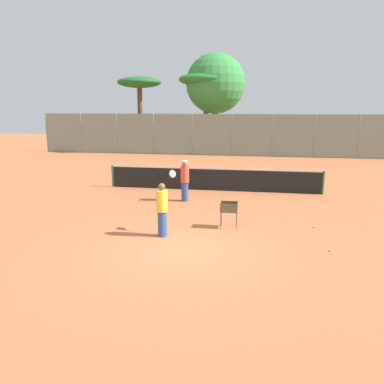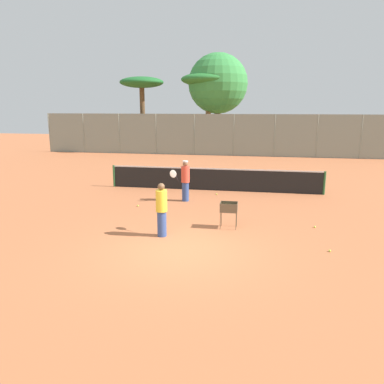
{
  "view_description": "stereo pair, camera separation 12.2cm",
  "coord_description": "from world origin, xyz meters",
  "views": [
    {
      "loc": [
        1.91,
        -9.61,
        3.94
      ],
      "look_at": [
        -0.21,
        2.93,
        1.0
      ],
      "focal_mm": 35.0,
      "sensor_mm": 36.0,
      "label": 1
    },
    {
      "loc": [
        2.03,
        -9.59,
        3.94
      ],
      "look_at": [
        -0.21,
        2.93,
        1.0
      ],
      "focal_mm": 35.0,
      "sensor_mm": 36.0,
      "label": 2
    }
  ],
  "objects": [
    {
      "name": "tennis_ball_1",
      "position": [
        3.95,
        2.72,
        0.03
      ],
      "size": [
        0.07,
        0.07,
        0.07
      ],
      "primitive_type": "sphere",
      "color": "#D1E54C",
      "rests_on": "ground_plane"
    },
    {
      "name": "player_white_outfit",
      "position": [
        -0.82,
        1.07,
        0.86
      ],
      "size": [
        0.48,
        0.85,
        1.67
      ],
      "rotation": [
        0.0,
        0.0,
        1.98
      ],
      "color": "#334C8C",
      "rests_on": "ground_plane"
    },
    {
      "name": "player_red_cap",
      "position": [
        -0.96,
        5.49,
        0.89
      ],
      "size": [
        0.82,
        0.56,
        1.71
      ],
      "rotation": [
        0.0,
        0.0,
        3.67
      ],
      "color": "#334C8C",
      "rests_on": "ground_plane"
    },
    {
      "name": "ground_plane",
      "position": [
        0.0,
        0.0,
        0.0
      ],
      "size": [
        80.0,
        80.0,
        0.0
      ],
      "primitive_type": "plane",
      "color": "#B7663D"
    },
    {
      "name": "tennis_net",
      "position": [
        0.0,
        7.72,
        0.56
      ],
      "size": [
        10.12,
        0.1,
        1.07
      ],
      "color": "#26592D",
      "rests_on": "ground_plane"
    },
    {
      "name": "back_fence",
      "position": [
        -0.0,
        20.59,
        1.65
      ],
      "size": [
        32.06,
        0.08,
        3.31
      ],
      "color": "gray",
      "rests_on": "ground_plane"
    },
    {
      "name": "tree_1",
      "position": [
        -7.98,
        22.14,
        5.66
      ],
      "size": [
        3.72,
        3.72,
        6.35
      ],
      "color": "brown",
      "rests_on": "ground_plane"
    },
    {
      "name": "tree_0",
      "position": [
        -2.43,
        23.36,
        5.98
      ],
      "size": [
        4.69,
        4.69,
        6.71
      ],
      "color": "brown",
      "rests_on": "ground_plane"
    },
    {
      "name": "ball_cart",
      "position": [
        1.14,
        2.24,
        0.63
      ],
      "size": [
        0.56,
        0.41,
        0.86
      ],
      "color": "brown",
      "rests_on": "ground_plane"
    },
    {
      "name": "tennis_ball_3",
      "position": [
        -2.65,
        4.27,
        0.03
      ],
      "size": [
        0.07,
        0.07,
        0.07
      ],
      "primitive_type": "sphere",
      "color": "#D1E54C",
      "rests_on": "ground_plane"
    },
    {
      "name": "tennis_ball_0",
      "position": [
        4.07,
        0.61,
        0.03
      ],
      "size": [
        0.07,
        0.07,
        0.07
      ],
      "primitive_type": "sphere",
      "color": "#D1E54C",
      "rests_on": "ground_plane"
    },
    {
      "name": "tennis_ball_2",
      "position": [
        0.23,
        6.82,
        0.03
      ],
      "size": [
        0.07,
        0.07,
        0.07
      ],
      "primitive_type": "sphere",
      "color": "#D1E54C",
      "rests_on": "ground_plane"
    },
    {
      "name": "tree_2",
      "position": [
        -1.67,
        23.82,
        5.78
      ],
      "size": [
        5.12,
        5.12,
        8.37
      ],
      "color": "brown",
      "rests_on": "ground_plane"
    }
  ]
}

